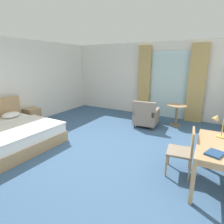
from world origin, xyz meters
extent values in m
cube|color=#38567A|center=(0.00, 0.00, -0.05)|extent=(6.62, 7.67, 0.10)
cube|color=silver|center=(0.00, 3.58, 1.37)|extent=(6.22, 0.12, 2.73)
cube|color=silver|center=(-3.05, 0.00, 1.37)|extent=(0.12, 7.27, 2.73)
cube|color=silver|center=(0.96, 3.50, 1.20)|extent=(1.41, 0.02, 2.40)
cube|color=tan|center=(0.04, 3.40, 1.31)|extent=(0.47, 0.10, 2.61)
cube|color=tan|center=(1.89, 3.40, 1.31)|extent=(0.55, 0.10, 2.61)
cube|color=tan|center=(-1.77, -0.89, 0.14)|extent=(2.03, 1.84, 0.27)
cube|color=white|center=(-1.77, -0.89, 0.38)|extent=(1.97, 1.79, 0.22)
cube|color=silver|center=(-1.44, -0.90, 0.51)|extent=(1.36, 1.81, 0.03)
ellipsoid|color=white|center=(-2.48, -0.45, 0.57)|extent=(0.39, 0.50, 0.16)
cube|color=tan|center=(-2.71, 0.41, 0.27)|extent=(0.41, 0.42, 0.54)
cube|color=#8F704E|center=(-2.71, 0.20, 0.38)|extent=(0.35, 0.01, 0.13)
cube|color=tan|center=(2.63, -0.19, 0.73)|extent=(0.62, 1.33, 0.04)
cube|color=tan|center=(2.63, -0.19, 0.67)|extent=(0.57, 1.26, 0.08)
cube|color=tan|center=(2.39, -0.82, 0.35)|extent=(0.06, 0.06, 0.71)
cube|color=tan|center=(2.35, 0.43, 0.35)|extent=(0.06, 0.06, 0.71)
cube|color=gray|center=(2.06, -0.09, 0.43)|extent=(0.49, 0.52, 0.04)
cube|color=tan|center=(2.26, -0.06, 0.67)|extent=(0.09, 0.45, 0.43)
cylinder|color=tan|center=(1.84, 0.10, 0.21)|extent=(0.04, 0.04, 0.41)
cylinder|color=tan|center=(1.90, -0.33, 0.21)|extent=(0.04, 0.04, 0.41)
cylinder|color=tan|center=(2.23, 0.15, 0.21)|extent=(0.04, 0.04, 0.41)
cylinder|color=tan|center=(2.28, -0.28, 0.21)|extent=(0.04, 0.04, 0.41)
cylinder|color=tan|center=(2.68, 0.20, 0.75)|extent=(0.16, 0.16, 0.02)
cylinder|color=tan|center=(2.68, 0.20, 0.93)|extent=(0.02, 0.02, 0.33)
cone|color=tan|center=(2.57, 0.08, 1.12)|extent=(0.17, 0.15, 0.18)
cube|color=navy|center=(2.61, -0.58, 0.76)|extent=(0.28, 0.31, 0.03)
cube|color=gray|center=(0.63, 2.14, 0.26)|extent=(0.76, 0.82, 0.31)
cube|color=gray|center=(0.66, 1.82, 0.64)|extent=(0.70, 0.17, 0.45)
cube|color=gray|center=(0.93, 2.16, 0.49)|extent=(0.16, 0.78, 0.16)
cube|color=gray|center=(0.34, 2.12, 0.49)|extent=(0.16, 0.78, 0.16)
cylinder|color=#4C3D2D|center=(0.90, 2.49, 0.05)|extent=(0.04, 0.04, 0.10)
cylinder|color=#4C3D2D|center=(0.32, 2.44, 0.05)|extent=(0.04, 0.04, 0.10)
cylinder|color=#4C3D2D|center=(0.95, 1.84, 0.05)|extent=(0.04, 0.04, 0.10)
cylinder|color=#4C3D2D|center=(0.37, 1.79, 0.05)|extent=(0.04, 0.04, 0.10)
cylinder|color=tan|center=(1.46, 2.66, 0.67)|extent=(0.60, 0.60, 0.03)
cylinder|color=brown|center=(1.46, 2.66, 0.33)|extent=(0.07, 0.07, 0.66)
cylinder|color=brown|center=(1.46, 2.66, 0.01)|extent=(0.33, 0.33, 0.02)
camera|label=1|loc=(2.53, -3.39, 2.03)|focal=29.68mm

